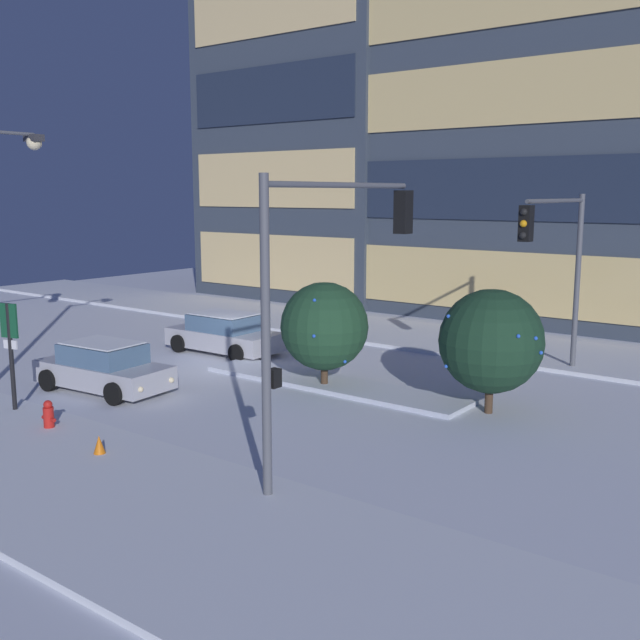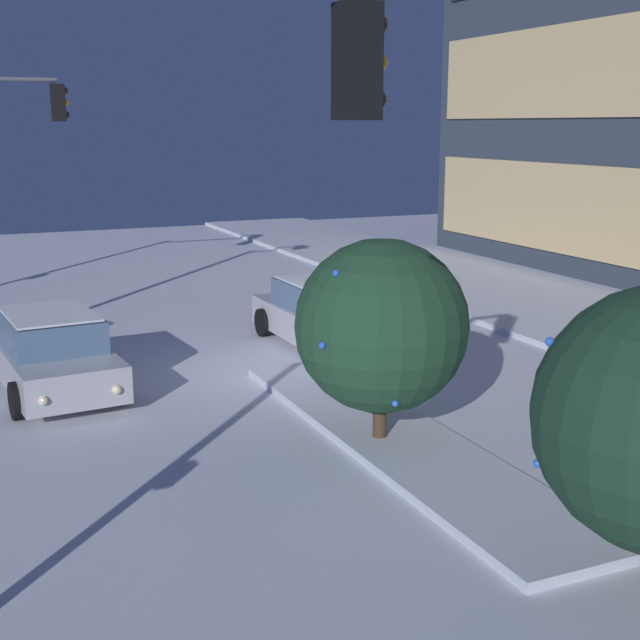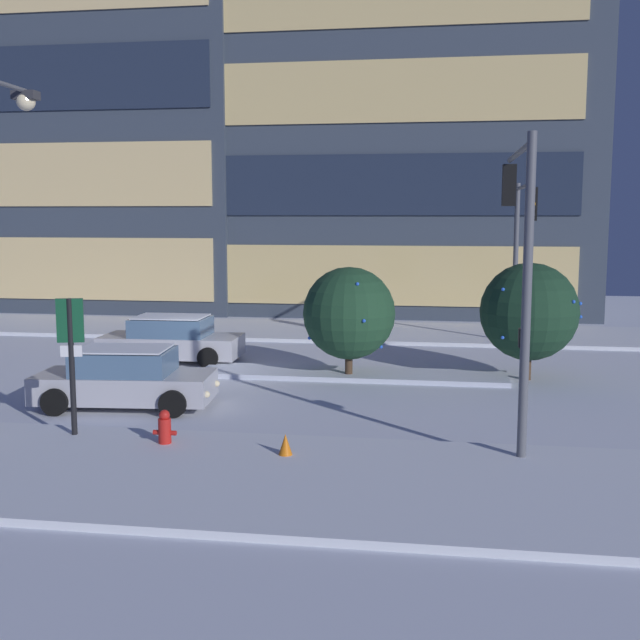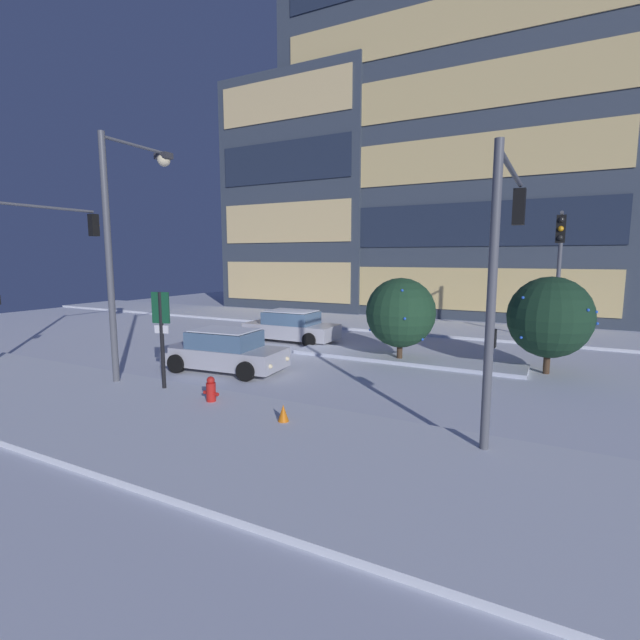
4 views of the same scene
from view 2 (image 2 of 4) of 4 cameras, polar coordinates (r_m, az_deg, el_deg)
name	(u,v)px [view 2 (image 2 of 4)]	position (r m, az deg, el deg)	size (l,w,h in m)	color
ground	(268,374)	(17.35, -3.47, -3.61)	(52.00, 52.00, 0.00)	silver
curb_strip_far	(615,329)	(21.99, 18.94, -0.58)	(52.00, 5.20, 0.14)	silver
median_strip	(397,439)	(13.70, 5.13, -7.88)	(9.00, 1.80, 0.14)	silver
car_near	(52,353)	(16.92, -17.35, -2.12)	(4.51, 2.31, 1.49)	#B7B7C1
car_far	(326,315)	(19.36, 0.37, 0.32)	(4.58, 2.16, 1.49)	#B7B7C1
traffic_light_corner_near_right	(24,201)	(7.11, -19.02, 7.45)	(0.32, 5.25, 6.24)	#565960
decorated_tree_left_of_median	(381,326)	(13.10, 4.09, -0.39)	(2.67, 2.67, 3.25)	#473323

